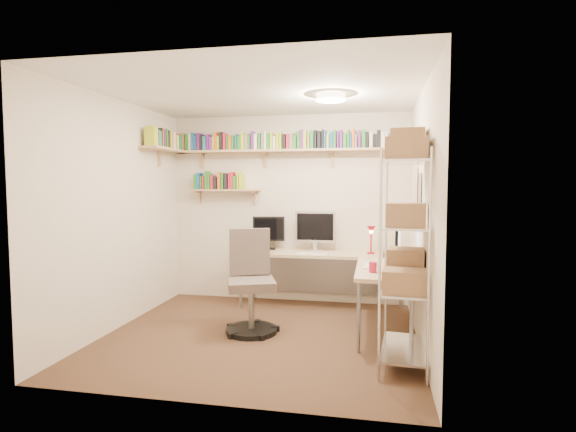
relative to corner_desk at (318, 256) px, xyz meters
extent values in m
plane|color=#3F2D1B|center=(-0.48, -0.98, -0.70)|extent=(3.20, 3.20, 0.00)
cube|color=beige|center=(-0.48, 0.52, 0.55)|extent=(3.20, 0.04, 2.50)
cube|color=beige|center=(-2.08, -0.98, 0.55)|extent=(0.04, 3.00, 2.50)
cube|color=beige|center=(1.12, -0.98, 0.55)|extent=(0.04, 3.00, 2.50)
cube|color=beige|center=(-0.48, -2.48, 0.55)|extent=(3.20, 0.04, 2.50)
cube|color=white|center=(-0.48, -0.98, 1.80)|extent=(3.20, 3.00, 0.04)
cube|color=white|center=(1.11, -0.43, 0.85)|extent=(0.01, 0.30, 0.42)
cube|color=silver|center=(1.11, -0.83, 0.80)|extent=(0.01, 0.28, 0.38)
cylinder|color=#FFEAC6|center=(0.22, -0.78, 1.76)|extent=(0.30, 0.30, 0.06)
cube|color=tan|center=(-0.48, 0.40, 1.32)|extent=(3.05, 0.25, 0.03)
cube|color=tan|center=(-1.96, -0.03, 1.32)|extent=(0.25, 1.00, 0.03)
cube|color=tan|center=(-1.33, 0.42, 0.80)|extent=(0.95, 0.20, 0.02)
cube|color=tan|center=(-1.68, 0.46, 1.25)|extent=(0.03, 0.20, 0.20)
cube|color=tan|center=(-0.78, 0.46, 1.25)|extent=(0.03, 0.20, 0.20)
cube|color=tan|center=(0.12, 0.46, 1.25)|extent=(0.03, 0.20, 0.20)
cube|color=tan|center=(0.82, 0.46, 1.25)|extent=(0.03, 0.20, 0.20)
cube|color=#2D6888|center=(-1.94, 0.40, 1.43)|extent=(0.04, 0.15, 0.19)
cube|color=orange|center=(-1.90, 0.40, 1.43)|extent=(0.03, 0.13, 0.19)
cube|color=#297A28|center=(-1.85, 0.40, 1.45)|extent=(0.04, 0.12, 0.23)
cube|color=white|center=(-1.80, 0.40, 1.45)|extent=(0.03, 0.12, 0.23)
cube|color=#2D6888|center=(-1.77, 0.40, 1.45)|extent=(0.02, 0.14, 0.24)
cube|color=#1B4F8C|center=(-1.73, 0.40, 1.44)|extent=(0.04, 0.11, 0.21)
cube|color=#67217D|center=(-1.68, 0.40, 1.45)|extent=(0.04, 0.13, 0.24)
cube|color=black|center=(-1.64, 0.40, 1.44)|extent=(0.03, 0.15, 0.22)
cube|color=#2D6888|center=(-1.59, 0.40, 1.43)|extent=(0.04, 0.15, 0.19)
cube|color=#67217D|center=(-1.55, 0.40, 1.44)|extent=(0.03, 0.13, 0.22)
cube|color=#67217D|center=(-1.51, 0.40, 1.42)|extent=(0.04, 0.14, 0.18)
cube|color=#B8C925|center=(-1.47, 0.40, 1.42)|extent=(0.03, 0.11, 0.18)
cube|color=orange|center=(-1.43, 0.40, 1.46)|extent=(0.03, 0.12, 0.25)
cube|color=#B8C925|center=(-1.40, 0.40, 1.43)|extent=(0.03, 0.13, 0.19)
cube|color=black|center=(-1.36, 0.40, 1.46)|extent=(0.04, 0.14, 0.24)
cube|color=red|center=(-1.31, 0.40, 1.45)|extent=(0.03, 0.14, 0.23)
cube|color=#297A28|center=(-1.27, 0.40, 1.43)|extent=(0.03, 0.12, 0.20)
cube|color=orange|center=(-1.23, 0.40, 1.43)|extent=(0.03, 0.15, 0.20)
cube|color=#297A28|center=(-1.19, 0.40, 1.43)|extent=(0.03, 0.14, 0.19)
cube|color=#2D6888|center=(-1.15, 0.40, 1.44)|extent=(0.03, 0.11, 0.21)
cube|color=#297A28|center=(-1.11, 0.40, 1.43)|extent=(0.04, 0.12, 0.19)
cube|color=#B8C925|center=(-1.06, 0.40, 1.45)|extent=(0.04, 0.12, 0.23)
cube|color=gray|center=(-1.01, 0.40, 1.44)|extent=(0.04, 0.14, 0.20)
cube|color=#297A28|center=(-0.97, 0.40, 1.44)|extent=(0.02, 0.12, 0.21)
cube|color=#67217D|center=(-0.93, 0.40, 1.46)|extent=(0.03, 0.13, 0.24)
cube|color=white|center=(-0.88, 0.40, 1.44)|extent=(0.04, 0.13, 0.21)
cube|color=#297A28|center=(-0.83, 0.40, 1.44)|extent=(0.03, 0.13, 0.22)
cube|color=gray|center=(-0.78, 0.40, 1.46)|extent=(0.04, 0.14, 0.24)
cube|color=white|center=(-0.75, 0.40, 1.46)|extent=(0.02, 0.12, 0.24)
cube|color=#297A28|center=(-0.71, 0.40, 1.44)|extent=(0.04, 0.11, 0.21)
cube|color=#B8C925|center=(-0.67, 0.40, 1.45)|extent=(0.03, 0.12, 0.22)
cube|color=white|center=(-0.63, 0.40, 1.42)|extent=(0.03, 0.13, 0.17)
cube|color=#B8C925|center=(-0.58, 0.40, 1.44)|extent=(0.04, 0.12, 0.22)
cube|color=#B8C925|center=(-0.54, 0.40, 1.45)|extent=(0.02, 0.14, 0.23)
cube|color=black|center=(-0.50, 0.40, 1.43)|extent=(0.04, 0.11, 0.20)
cube|color=red|center=(-0.45, 0.40, 1.43)|extent=(0.04, 0.11, 0.20)
cube|color=gray|center=(-0.40, 0.40, 1.44)|extent=(0.04, 0.11, 0.21)
cube|color=#297A28|center=(-0.36, 0.40, 1.42)|extent=(0.04, 0.13, 0.18)
cube|color=#297A28|center=(-0.31, 0.40, 1.45)|extent=(0.04, 0.11, 0.24)
cube|color=#67217D|center=(-0.27, 0.40, 1.46)|extent=(0.04, 0.11, 0.25)
cube|color=#B8C925|center=(-0.22, 0.40, 1.45)|extent=(0.04, 0.12, 0.24)
cube|color=gray|center=(-0.18, 0.40, 1.44)|extent=(0.03, 0.12, 0.21)
cube|color=#297A28|center=(-0.13, 0.40, 1.45)|extent=(0.04, 0.12, 0.24)
cube|color=black|center=(-0.09, 0.40, 1.45)|extent=(0.02, 0.13, 0.24)
cube|color=black|center=(-0.04, 0.40, 1.45)|extent=(0.04, 0.11, 0.23)
cube|color=black|center=(0.01, 0.40, 1.46)|extent=(0.03, 0.11, 0.25)
cube|color=#1B4F8C|center=(0.04, 0.40, 1.45)|extent=(0.02, 0.14, 0.24)
cube|color=#B8C925|center=(0.07, 0.40, 1.42)|extent=(0.03, 0.15, 0.18)
cube|color=#1B4F8C|center=(0.12, 0.40, 1.44)|extent=(0.04, 0.12, 0.21)
cube|color=#297A28|center=(0.16, 0.40, 1.45)|extent=(0.03, 0.15, 0.23)
cube|color=#67217D|center=(0.20, 0.40, 1.45)|extent=(0.02, 0.11, 0.23)
cube|color=#67217D|center=(0.24, 0.40, 1.45)|extent=(0.03, 0.14, 0.24)
cube|color=#297A28|center=(0.29, 0.40, 1.43)|extent=(0.04, 0.13, 0.19)
cube|color=#297A28|center=(0.33, 0.40, 1.45)|extent=(0.03, 0.13, 0.24)
cube|color=#1B4F8C|center=(0.36, 0.40, 1.42)|extent=(0.02, 0.12, 0.18)
cube|color=orange|center=(0.40, 0.40, 1.46)|extent=(0.03, 0.12, 0.25)
cube|color=gray|center=(0.43, 0.40, 1.42)|extent=(0.03, 0.12, 0.18)
cube|color=#67217D|center=(0.47, 0.40, 1.45)|extent=(0.03, 0.12, 0.23)
cube|color=#297A28|center=(0.52, 0.40, 1.45)|extent=(0.04, 0.14, 0.23)
cube|color=black|center=(0.57, 0.40, 1.44)|extent=(0.03, 0.13, 0.20)
cube|color=white|center=(0.62, 0.40, 1.43)|extent=(0.04, 0.11, 0.20)
cube|color=black|center=(0.67, 0.40, 1.42)|extent=(0.04, 0.13, 0.17)
cube|color=black|center=(0.71, 0.40, 1.45)|extent=(0.04, 0.12, 0.22)
cube|color=white|center=(0.76, 0.40, 1.44)|extent=(0.04, 0.11, 0.20)
cube|color=white|center=(0.81, 0.40, 1.43)|extent=(0.03, 0.14, 0.20)
cube|color=#2D6888|center=(0.85, 0.40, 1.42)|extent=(0.04, 0.14, 0.18)
cube|color=white|center=(0.90, 0.40, 1.44)|extent=(0.03, 0.13, 0.22)
cube|color=black|center=(0.94, 0.40, 1.44)|extent=(0.04, 0.15, 0.20)
cube|color=#B8C925|center=(-1.96, -0.46, 1.45)|extent=(0.13, 0.04, 0.23)
cube|color=#B8C925|center=(-1.96, -0.40, 1.44)|extent=(0.13, 0.04, 0.22)
cube|color=#2D6888|center=(-1.96, -0.35, 1.43)|extent=(0.15, 0.04, 0.20)
cube|color=#297A28|center=(-1.96, -0.30, 1.43)|extent=(0.12, 0.04, 0.19)
cube|color=black|center=(-1.96, -0.26, 1.45)|extent=(0.12, 0.02, 0.23)
cube|color=orange|center=(-1.96, -0.23, 1.45)|extent=(0.12, 0.02, 0.23)
cube|color=#67217D|center=(-1.96, -0.20, 1.45)|extent=(0.13, 0.02, 0.23)
cube|color=#297A28|center=(-1.96, -0.16, 1.45)|extent=(0.15, 0.03, 0.23)
cube|color=black|center=(-1.96, -0.11, 1.43)|extent=(0.14, 0.03, 0.20)
cube|color=black|center=(-1.96, -0.07, 1.45)|extent=(0.12, 0.03, 0.23)
cube|color=#B8C925|center=(-1.96, -0.03, 1.44)|extent=(0.14, 0.03, 0.22)
cube|color=orange|center=(-1.96, 0.02, 1.44)|extent=(0.12, 0.04, 0.21)
cube|color=white|center=(-1.96, 0.06, 1.44)|extent=(0.15, 0.04, 0.22)
cube|color=#67217D|center=(-1.96, 0.11, 1.42)|extent=(0.11, 0.03, 0.18)
cube|color=#B8C925|center=(-1.96, 0.15, 1.42)|extent=(0.13, 0.03, 0.17)
cube|color=white|center=(-1.96, 0.19, 1.43)|extent=(0.11, 0.04, 0.19)
cube|color=#297A28|center=(-1.96, 0.24, 1.44)|extent=(0.13, 0.04, 0.20)
cube|color=#2D6888|center=(-1.96, 0.29, 1.42)|extent=(0.12, 0.02, 0.17)
cube|color=#2D6888|center=(-1.96, 0.32, 1.44)|extent=(0.11, 0.02, 0.21)
cube|color=orange|center=(-1.96, 0.35, 1.45)|extent=(0.13, 0.03, 0.23)
cube|color=#297A28|center=(-1.96, 0.39, 1.45)|extent=(0.12, 0.03, 0.23)
cube|color=#297A28|center=(-1.74, 0.42, 0.91)|extent=(0.04, 0.13, 0.21)
cube|color=#1B4F8C|center=(-1.70, 0.42, 0.92)|extent=(0.04, 0.14, 0.22)
cube|color=#297A28|center=(-1.66, 0.42, 0.90)|extent=(0.03, 0.12, 0.18)
cube|color=red|center=(-1.63, 0.42, 0.90)|extent=(0.02, 0.15, 0.17)
cube|color=#297A28|center=(-1.58, 0.42, 0.93)|extent=(0.04, 0.15, 0.24)
cube|color=#297A28|center=(-1.55, 0.42, 0.92)|extent=(0.03, 0.15, 0.22)
cube|color=red|center=(-1.51, 0.42, 0.91)|extent=(0.04, 0.13, 0.19)
cube|color=black|center=(-1.46, 0.42, 0.90)|extent=(0.04, 0.14, 0.17)
cube|color=orange|center=(-1.40, 0.42, 0.93)|extent=(0.04, 0.13, 0.23)
cube|color=#297A28|center=(-1.36, 0.42, 0.92)|extent=(0.03, 0.12, 0.22)
cube|color=black|center=(-1.31, 0.42, 0.92)|extent=(0.04, 0.13, 0.22)
cube|color=red|center=(-1.26, 0.42, 0.92)|extent=(0.02, 0.11, 0.22)
cube|color=red|center=(-1.22, 0.42, 0.93)|extent=(0.04, 0.12, 0.23)
cube|color=#297A28|center=(-1.18, 0.42, 0.90)|extent=(0.04, 0.14, 0.18)
cube|color=#B8C925|center=(-1.13, 0.42, 0.93)|extent=(0.02, 0.15, 0.24)
cube|color=#B8C925|center=(-1.09, 0.42, 0.92)|extent=(0.04, 0.15, 0.21)
cube|color=beige|center=(-0.13, 0.24, -0.01)|extent=(1.82, 0.58, 0.04)
cube|color=beige|center=(0.78, -0.69, -0.01)|extent=(0.58, 1.25, 0.04)
cylinder|color=gray|center=(-1.00, 0.00, -0.36)|extent=(0.04, 0.04, 0.67)
cylinder|color=gray|center=(-1.00, 0.48, -0.36)|extent=(0.04, 0.04, 0.67)
cylinder|color=gray|center=(1.02, 0.48, -0.36)|extent=(0.04, 0.04, 0.67)
cylinder|color=gray|center=(0.54, -1.26, -0.36)|extent=(0.04, 0.04, 0.67)
cylinder|color=gray|center=(1.02, -1.26, -0.36)|extent=(0.04, 0.04, 0.67)
cube|color=gray|center=(-0.13, 0.49, -0.32)|extent=(1.73, 0.02, 0.53)
cube|color=silver|center=(-0.08, 0.36, 0.33)|extent=(0.53, 0.03, 0.40)
cube|color=black|center=(-0.08, 0.34, 0.33)|extent=(0.48, 0.00, 0.35)
cube|color=black|center=(-0.71, 0.36, 0.29)|extent=(0.42, 0.03, 0.33)
cube|color=black|center=(0.91, -0.64, 0.31)|extent=(0.03, 0.56, 0.36)
cube|color=silver|center=(0.89, -0.64, 0.31)|extent=(0.00, 0.50, 0.31)
cube|color=white|center=(-0.08, 0.07, 0.02)|extent=(0.40, 0.12, 0.01)
cube|color=white|center=(0.63, -0.64, 0.02)|extent=(0.12, 0.38, 0.01)
cylinder|color=#AB0E19|center=(0.63, 0.24, 0.02)|extent=(0.10, 0.10, 0.02)
cylinder|color=#AB0E19|center=(0.63, 0.24, 0.16)|extent=(0.02, 0.02, 0.27)
cone|color=#AB0E19|center=(0.63, 0.24, 0.32)|extent=(0.12, 0.12, 0.09)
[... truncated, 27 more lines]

